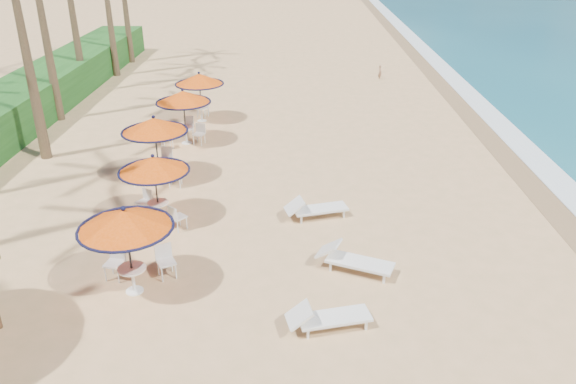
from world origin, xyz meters
name	(u,v)px	position (x,y,z in m)	size (l,w,h in m)	color
ground	(311,292)	(0.00, 0.00, 0.00)	(160.00, 160.00, 0.00)	tan
foam_strip	(528,153)	(9.30, 10.00, 0.00)	(1.20, 140.00, 0.04)	white
wetsand_band	(507,153)	(8.40, 10.00, 0.00)	(1.40, 140.00, 0.02)	olive
station_0	(127,226)	(-4.55, 0.02, 1.89)	(2.37, 2.37, 2.47)	black
station_1	(154,171)	(-4.75, 3.78, 1.76)	(2.21, 2.21, 2.31)	black
station_2	(155,133)	(-5.47, 7.00, 1.83)	(2.40, 2.40, 2.50)	black
station_3	(183,104)	(-5.18, 10.91, 1.78)	(2.33, 2.33, 2.43)	black
station_4	(200,83)	(-4.99, 14.08, 1.84)	(2.31, 2.31, 2.41)	black
lounger_near	(326,317)	(0.32, -1.45, 0.33)	(2.08, 1.08, 0.71)	silver
lounger_mid	(352,259)	(1.15, 1.03, 0.35)	(2.21, 1.41, 0.76)	silver
lounger_far	(314,208)	(0.20, 4.10, 0.34)	(2.13, 1.18, 0.73)	silver
person	(380,72)	(4.72, 22.39, 0.46)	(0.33, 0.22, 0.91)	#906549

